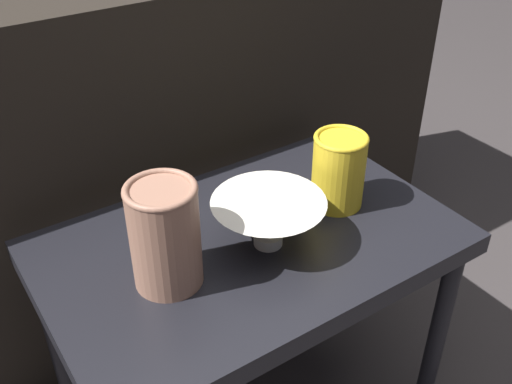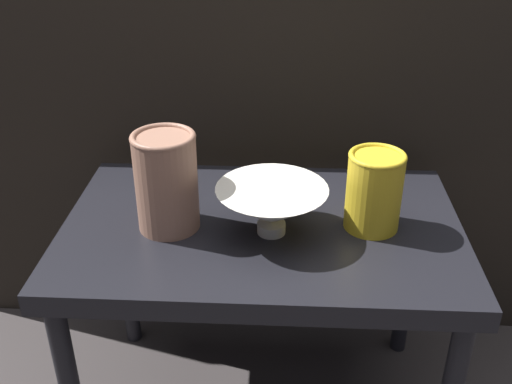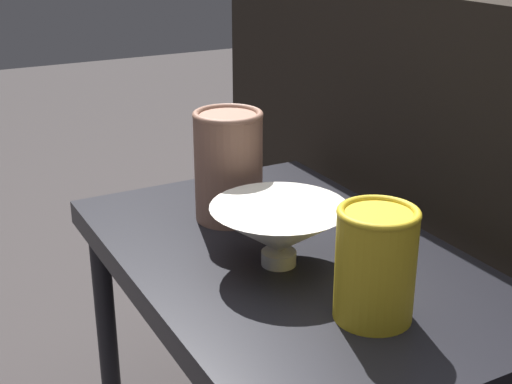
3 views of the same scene
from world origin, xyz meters
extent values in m
cube|color=black|center=(0.00, 0.00, 0.45)|extent=(0.72, 0.46, 0.04)
cylinder|color=black|center=(-0.33, 0.20, 0.21)|extent=(0.04, 0.04, 0.43)
cylinder|color=black|center=(0.33, 0.20, 0.21)|extent=(0.04, 0.04, 0.43)
cube|color=black|center=(0.00, 0.54, 0.41)|extent=(1.52, 0.50, 0.82)
cylinder|color=silver|center=(0.02, -0.03, 0.48)|extent=(0.05, 0.05, 0.02)
cone|color=silver|center=(0.02, -0.03, 0.52)|extent=(0.19, 0.19, 0.07)
cylinder|color=#996B56|center=(-0.17, -0.02, 0.55)|extent=(0.11, 0.11, 0.17)
torus|color=#996B56|center=(-0.17, -0.02, 0.64)|extent=(0.11, 0.11, 0.01)
cylinder|color=gold|center=(0.20, 0.00, 0.54)|extent=(0.10, 0.10, 0.14)
torus|color=gold|center=(0.20, 0.00, 0.61)|extent=(0.10, 0.10, 0.01)
camera|label=1|loc=(-0.45, -0.69, 1.12)|focal=42.00mm
camera|label=2|loc=(0.04, -0.93, 1.04)|focal=42.00mm
camera|label=3|loc=(0.80, -0.49, 0.93)|focal=50.00mm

